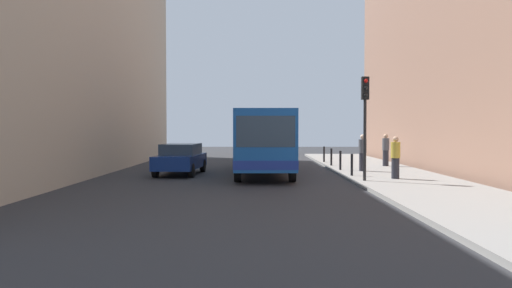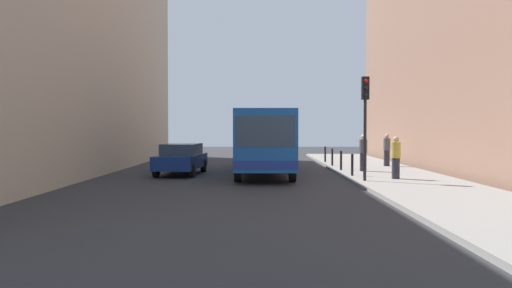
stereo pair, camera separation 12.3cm
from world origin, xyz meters
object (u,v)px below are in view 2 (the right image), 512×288
at_px(bollard_mid, 341,160).
at_px(pedestrian_near_signal, 396,158).
at_px(pedestrian_far_sidewalk, 387,150).
at_px(traffic_light, 365,108).
at_px(car_beside_bus, 181,158).
at_px(bollard_near, 352,165).
at_px(bollard_far, 332,157).
at_px(pedestrian_mid_sidewalk, 363,153).
at_px(bus, 264,138).
at_px(car_behind_bus, 260,149).
at_px(bollard_farthest, 325,154).

xyz_separation_m(bollard_mid, pedestrian_near_signal, (1.53, -4.40, 0.40)).
distance_m(bollard_mid, pedestrian_near_signal, 4.68).
bearing_deg(pedestrian_far_sidewalk, traffic_light, 33.08).
relative_size(car_beside_bus, bollard_near, 4.75).
distance_m(bollard_mid, pedestrian_far_sidewalk, 3.96).
distance_m(traffic_light, bollard_near, 3.22).
bearing_deg(bollard_mid, bollard_far, 90.00).
bearing_deg(pedestrian_near_signal, pedestrian_mid_sidewalk, -66.05).
xyz_separation_m(bollard_near, pedestrian_mid_sidewalk, (0.97, 2.39, 0.42)).
bearing_deg(bus, pedestrian_near_signal, 142.21).
distance_m(bollard_mid, bollard_far, 3.03).
height_order(car_beside_bus, traffic_light, traffic_light).
xyz_separation_m(car_beside_bus, pedestrian_near_signal, (9.36, -3.53, 0.24)).
relative_size(car_behind_bus, bollard_far, 4.74).
height_order(car_beside_bus, pedestrian_near_signal, pedestrian_near_signal).
bearing_deg(bus, bollard_far, -139.48).
bearing_deg(traffic_light, bollard_farthest, 90.51).
xyz_separation_m(bollard_farthest, pedestrian_mid_sidewalk, (0.97, -6.71, 0.42)).
height_order(car_behind_bus, pedestrian_near_signal, pedestrian_near_signal).
bearing_deg(traffic_light, car_behind_bus, 105.30).
relative_size(bollard_near, bollard_far, 1.00).
relative_size(car_beside_bus, traffic_light, 1.10).
bearing_deg(bollard_near, pedestrian_far_sidewalk, 62.70).
height_order(car_beside_bus, bollard_far, car_beside_bus).
bearing_deg(bollard_far, traffic_light, -89.30).
distance_m(bus, car_behind_bus, 10.03).
height_order(bollard_near, pedestrian_far_sidewalk, pedestrian_far_sidewalk).
height_order(car_beside_bus, pedestrian_mid_sidewalk, pedestrian_mid_sidewalk).
bearing_deg(pedestrian_far_sidewalk, car_beside_bus, -19.01).
height_order(car_behind_bus, pedestrian_mid_sidewalk, pedestrian_mid_sidewalk).
bearing_deg(pedestrian_far_sidewalk, bollard_mid, 4.94).
relative_size(car_behind_bus, bollard_near, 4.74).
distance_m(bollard_far, pedestrian_far_sidewalk, 2.98).
bearing_deg(traffic_light, car_beside_bus, 151.34).
bearing_deg(bus, traffic_light, 128.41).
bearing_deg(bollard_far, bollard_farthest, 90.00).
bearing_deg(pedestrian_near_signal, pedestrian_far_sidewalk, -85.82).
height_order(car_behind_bus, bollard_far, car_behind_bus).
xyz_separation_m(bollard_near, pedestrian_near_signal, (1.53, -1.37, 0.40)).
xyz_separation_m(bus, car_beside_bus, (-3.99, -0.62, -0.94)).
bearing_deg(bollard_near, traffic_light, -87.36).
xyz_separation_m(car_behind_bus, bollard_near, (3.99, -12.77, -0.16)).
distance_m(bollard_far, pedestrian_near_signal, 7.61).
bearing_deg(bollard_near, bus, 144.00).
xyz_separation_m(bollard_near, bollard_farthest, (0.00, 9.10, 0.00)).
relative_size(traffic_light, pedestrian_far_sidewalk, 2.33).
bearing_deg(pedestrian_far_sidewalk, pedestrian_near_signal, 41.71).
bearing_deg(pedestrian_near_signal, bollard_mid, -55.42).
relative_size(traffic_light, bollard_near, 4.32).
bearing_deg(bollard_near, car_behind_bus, 107.34).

